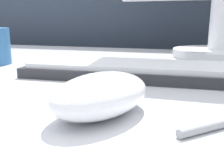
{
  "coord_description": "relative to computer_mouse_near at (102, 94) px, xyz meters",
  "views": [
    {
      "loc": [
        0.07,
        -0.36,
        0.85
      ],
      "look_at": [
        -0.01,
        -0.09,
        0.79
      ],
      "focal_mm": 42.0,
      "sensor_mm": 36.0,
      "label": 1
    }
  ],
  "objects": [
    {
      "name": "partition_panel",
      "position": [
        0.01,
        0.76,
        -0.24
      ],
      "size": [
        5.0,
        0.03,
        1.09
      ],
      "color": "#333D4C",
      "rests_on": "ground_plane"
    },
    {
      "name": "keyboard",
      "position": [
        0.01,
        0.18,
        -0.01
      ],
      "size": [
        0.4,
        0.13,
        0.02
      ],
      "rotation": [
        0.0,
        0.0,
        0.04
      ],
      "color": "#28282D",
      "rests_on": "desk"
    },
    {
      "name": "computer_mouse_near",
      "position": [
        0.0,
        0.0,
        0.0
      ],
      "size": [
        0.11,
        0.14,
        0.04
      ],
      "rotation": [
        0.0,
        0.0,
        -0.37
      ],
      "color": "white",
      "rests_on": "desk"
    }
  ]
}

